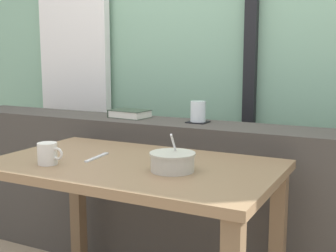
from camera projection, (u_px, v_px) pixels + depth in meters
name	position (u px, v px, depth m)	size (l,w,h in m)	color
outdoor_backdrop	(220.00, 12.00, 2.68)	(4.80, 0.08, 2.80)	#84B293
curtain_left_panel	(74.00, 39.00, 3.08)	(0.56, 0.06, 2.50)	white
window_divider_post	(251.00, 27.00, 2.54)	(0.07, 0.05, 2.60)	black
dark_console_ledge	(178.00, 197.00, 2.33)	(2.80, 0.30, 0.80)	#423D38
breakfast_table	(134.00, 191.00, 1.77)	(1.13, 0.67, 0.72)	brown
coaster_square	(198.00, 122.00, 2.25)	(0.10, 0.10, 0.01)	black
juice_glass	(198.00, 113.00, 2.24)	(0.08, 0.08, 0.10)	white
closed_book	(130.00, 114.00, 2.43)	(0.22, 0.16, 0.04)	#334233
soup_bowl	(172.00, 162.00, 1.62)	(0.17, 0.17, 0.15)	#BCB7A8
fork_utensil	(97.00, 157.00, 1.83)	(0.02, 0.17, 0.01)	silver
ceramic_mug	(48.00, 154.00, 1.72)	(0.11, 0.08, 0.08)	silver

